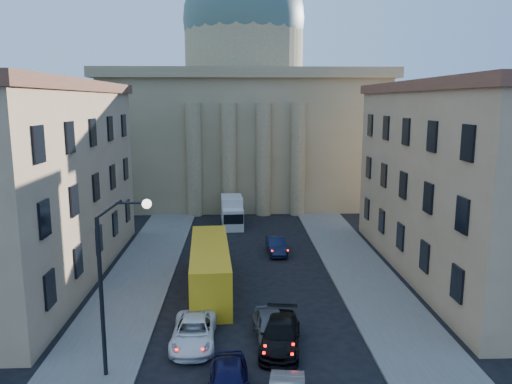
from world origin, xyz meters
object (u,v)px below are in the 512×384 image
street_lamp (112,273)px  city_bus (210,266)px  box_truck (232,213)px  car_left_near (229,381)px

street_lamp → city_bus: street_lamp is taller
city_bus → box_truck: (1.41, 18.34, -0.29)m
car_left_near → box_truck: box_truck is taller
city_bus → car_left_near: bearing=-87.0°
street_lamp → car_left_near: size_ratio=1.95×
car_left_near → box_truck: 31.48m
street_lamp → city_bus: 12.46m
street_lamp → box_truck: bearing=79.7°
street_lamp → city_bus: (3.95, 11.27, -3.55)m
car_left_near → city_bus: 13.26m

